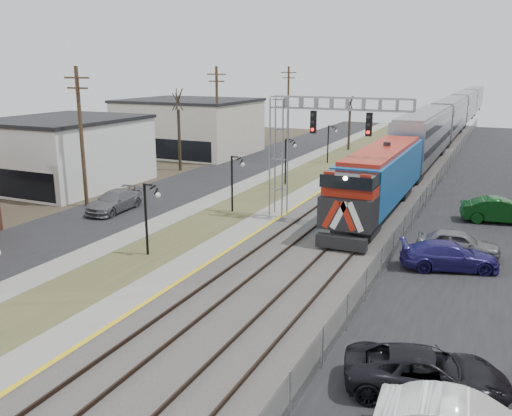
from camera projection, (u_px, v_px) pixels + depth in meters
The scene contains 20 objects.
street_west at pixel (193, 184), 47.42m from camera, with size 7.00×120.00×0.04m, color black.
sidewalk at pixel (239, 188), 45.58m from camera, with size 2.00×120.00×0.08m, color gray.
grass_median at pixel (272, 192), 44.36m from camera, with size 4.00×120.00×0.06m, color #444C28.
platform at pixel (306, 194), 43.11m from camera, with size 2.00×120.00×0.24m, color gray.
ballast_bed at pixel (368, 201), 41.08m from camera, with size 8.00×120.00×0.20m, color #595651.
platform_edge at pixel (317, 193), 42.72m from camera, with size 0.24×120.00×0.01m, color gold.
track_near at pixel (343, 196), 41.85m from camera, with size 1.58×120.00×0.15m.
track_far at pixel (388, 200), 40.43m from camera, with size 1.58×120.00×0.15m.
train at pixel (452, 117), 77.85m from camera, with size 3.00×108.65×5.33m.
signal_gantry at pixel (304, 137), 34.68m from camera, with size 9.00×1.07×8.15m.
lampposts at pixel (149, 219), 29.19m from camera, with size 0.14×62.14×4.00m.
utility_poles at pixel (82, 138), 38.61m from camera, with size 0.28×80.28×10.00m.
fence at pixel (426, 197), 39.19m from camera, with size 0.04×120.00×1.60m, color gray.
buildings_west at pixel (10, 161), 41.06m from camera, with size 14.00×67.00×7.00m.
bare_trees at pixel (203, 147), 50.65m from camera, with size 12.30×42.30×5.95m.
car_lot_c at pixel (426, 374), 16.82m from camera, with size 2.32×5.04×1.40m, color black.
car_lot_d at pixel (449, 256), 27.23m from camera, with size 1.96×4.81×1.40m, color navy.
car_lot_e at pixel (458, 244), 28.99m from camera, with size 1.73×4.31×1.47m, color slate.
car_lot_f at pixel (500, 211), 35.35m from camera, with size 1.71×4.89×1.61m, color #0C3C12.
car_street_b at pixel (114, 202), 38.15m from camera, with size 2.01×4.95×1.44m, color slate.
Camera 1 is at (13.07, -4.77, 9.94)m, focal length 38.00 mm.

